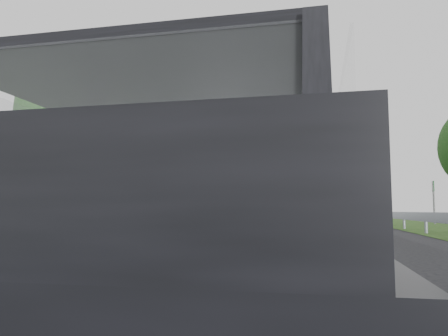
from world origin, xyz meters
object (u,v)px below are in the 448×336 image
at_px(subject_car, 182,221).
at_px(cat, 221,169).
at_px(other_car, 288,211).
at_px(highway_sign, 434,203).

relative_size(subject_car, cat, 7.49).
bearing_deg(other_car, highway_sign, 32.76).
bearing_deg(highway_sign, cat, -97.92).
distance_m(subject_car, cat, 0.68).
height_order(other_car, highway_sign, highway_sign).
bearing_deg(subject_car, other_car, 92.29).
bearing_deg(other_car, subject_car, -77.97).
bearing_deg(other_car, cat, -77.63).
height_order(cat, other_car, other_car).
relative_size(cat, highway_sign, 0.21).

